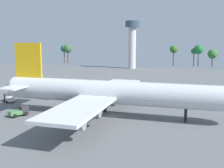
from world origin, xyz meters
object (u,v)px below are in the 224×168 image
maintenance_van (9,98)px  catering_truck (134,89)px  fuel_truck (50,95)px  cargo_airplane (111,93)px  cargo_loader (20,111)px  control_tower (132,40)px

maintenance_van → catering_truck: catering_truck is taller
fuel_truck → cargo_airplane: bearing=-29.4°
maintenance_van → fuel_truck: bearing=38.9°
catering_truck → fuel_truck: 31.14m
cargo_loader → fuel_truck: 21.28m
catering_truck → control_tower: bearing=103.2°
fuel_truck → cargo_loader: bearing=-81.9°
maintenance_van → control_tower: control_tower is taller
cargo_loader → fuel_truck: bearing=98.1°
maintenance_van → fuel_truck: 12.97m
fuel_truck → control_tower: control_tower is taller
cargo_loader → control_tower: 125.21m
maintenance_van → fuel_truck: maintenance_van is taller
catering_truck → control_tower: control_tower is taller
maintenance_van → catering_truck: size_ratio=0.98×
maintenance_van → cargo_loader: bearing=-44.6°
catering_truck → fuel_truck: bearing=-141.0°
cargo_airplane → cargo_loader: size_ratio=11.99×
cargo_airplane → catering_truck: 34.35m
catering_truck → control_tower: size_ratio=0.16×
maintenance_van → catering_truck: 44.11m
cargo_airplane → maintenance_van: 36.53m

